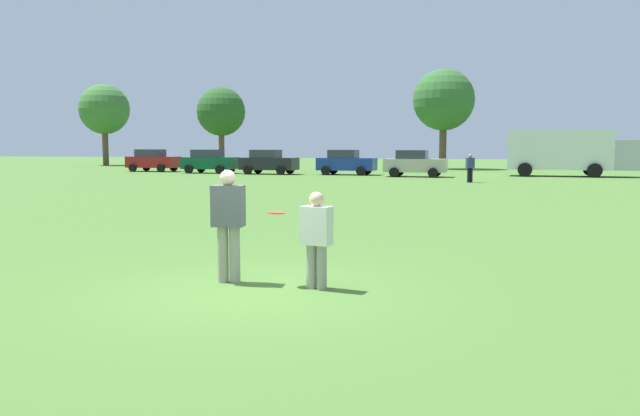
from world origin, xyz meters
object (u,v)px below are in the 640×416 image
object	(u,v)px
player_thrower	(228,219)
parked_car_center	(268,162)
parked_car_near_left	(153,160)
parked_car_mid_left	(209,161)
player_defender	(317,235)
traffic_cone	(320,235)
box_truck	(568,151)
bystander_far_jogger	(470,166)
parked_car_near_right	(415,163)
frisbee	(276,213)
parked_car_mid_right	(346,162)

from	to	relation	value
player_thrower	parked_car_center	distance (m)	37.66
parked_car_near_left	parked_car_mid_left	world-z (taller)	same
parked_car_mid_left	parked_car_center	distance (m)	5.01
player_defender	traffic_cone	distance (m)	4.17
parked_car_near_left	box_truck	world-z (taller)	box_truck
traffic_cone	parked_car_near_left	bearing A→B (deg)	126.53
parked_car_near_left	bystander_far_jogger	size ratio (longest dim) A/B	2.54
player_defender	parked_car_mid_left	xyz separation A→B (m)	(-19.75, 35.55, 0.11)
box_truck	parked_car_mid_left	bearing A→B (deg)	-174.53
parked_car_near_right	box_truck	bearing A→B (deg)	19.66
parked_car_mid_left	bystander_far_jogger	world-z (taller)	parked_car_mid_left
frisbee	parked_car_near_right	world-z (taller)	parked_car_near_right
box_truck	bystander_far_jogger	distance (m)	11.17
traffic_cone	parked_car_center	distance (m)	34.14
parked_car_near_left	bystander_far_jogger	distance (m)	27.31
player_defender	parked_car_near_left	size ratio (longest dim) A/B	0.35
parked_car_mid_left	box_truck	world-z (taller)	box_truck
traffic_cone	parked_car_mid_left	world-z (taller)	parked_car_mid_left
frisbee	parked_car_near_left	bearing A→B (deg)	124.06
parked_car_mid_right	parked_car_near_right	world-z (taller)	same
player_thrower	parked_car_mid_right	world-z (taller)	parked_car_mid_right
player_thrower	frisbee	world-z (taller)	player_thrower
frisbee	bystander_far_jogger	bearing A→B (deg)	87.91
parked_car_near_right	box_truck	distance (m)	10.71
player_thrower	parked_car_near_right	distance (m)	34.49
frisbee	player_defender	bearing A→B (deg)	-6.27
frisbee	parked_car_center	distance (m)	37.91
player_defender	parked_car_mid_right	distance (m)	37.05
traffic_cone	parked_car_mid_right	xyz separation A→B (m)	(-7.77, 32.00, 0.69)
player_defender	box_truck	size ratio (longest dim) A/B	0.17
player_thrower	player_defender	xyz separation A→B (m)	(1.45, -0.04, -0.18)
frisbee	parked_car_near_right	distance (m)	34.51
parked_car_mid_right	parked_car_mid_left	bearing A→B (deg)	-177.81
parked_car_near_left	traffic_cone	bearing A→B (deg)	-53.47
traffic_cone	bystander_far_jogger	distance (m)	24.76
traffic_cone	bystander_far_jogger	xyz separation A→B (m)	(1.54, 24.70, 0.70)
frisbee	parked_car_center	bearing A→B (deg)	111.79
player_thrower	bystander_far_jogger	bearing A→B (deg)	86.35
player_thrower	parked_car_mid_left	world-z (taller)	parked_car_mid_left
player_thrower	frisbee	size ratio (longest dim) A/B	6.50
parked_car_center	parked_car_near_right	xyz separation A→B (m)	(11.06, -0.82, 0.00)
player_defender	parked_car_mid_right	xyz separation A→B (m)	(-8.93, 35.96, 0.11)
parked_car_near_left	parked_car_mid_right	bearing A→B (deg)	-3.55
traffic_cone	bystander_far_jogger	bearing A→B (deg)	86.44
parked_car_center	bystander_far_jogger	distance (m)	16.50
bystander_far_jogger	parked_car_mid_right	bearing A→B (deg)	141.89
frisbee	parked_car_near_right	xyz separation A→B (m)	(-3.01, 34.38, -0.19)
player_thrower	bystander_far_jogger	xyz separation A→B (m)	(1.83, 28.62, -0.06)
parked_car_near_left	parked_car_mid_left	size ratio (longest dim) A/B	1.00
parked_car_center	bystander_far_jogger	bearing A→B (deg)	-23.63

